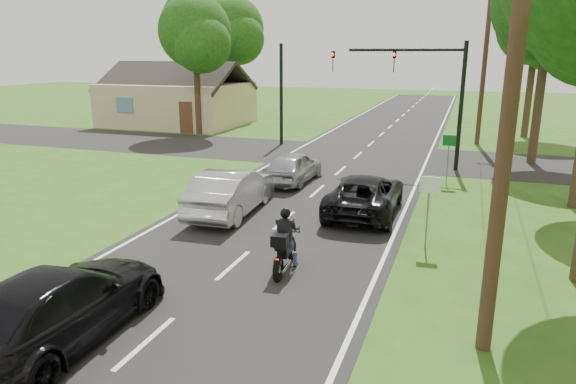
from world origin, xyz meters
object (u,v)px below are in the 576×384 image
object	(u,v)px
motorcycle_rider	(285,247)
silver_sedan	(231,191)
utility_pole_far	(485,59)
dark_car_behind	(58,305)
utility_pole_near	(513,76)
silver_suv	(293,167)
sign_white	(429,195)
dark_suv	(365,194)
traffic_signal	(422,82)
sign_green	(449,148)

from	to	relation	value
motorcycle_rider	silver_sedan	size ratio (longest dim) A/B	0.41
silver_sedan	utility_pole_far	distance (m)	20.09
dark_car_behind	utility_pole_near	distance (m)	9.25
silver_suv	motorcycle_rider	bearing A→B (deg)	109.18
sign_white	utility_pole_far	bearing A→B (deg)	85.49
dark_suv	utility_pole_far	size ratio (longest dim) A/B	0.49
motorcycle_rider	dark_suv	bearing A→B (deg)	75.53
utility_pole_near	sign_white	bearing A→B (deg)	106.76
utility_pole_far	traffic_signal	bearing A→B (deg)	-109.68
silver_suv	utility_pole_far	size ratio (longest dim) A/B	0.40
utility_pole_near	sign_green	size ratio (longest dim) A/B	4.71
utility_pole_near	sign_green	bearing A→B (deg)	95.72
motorcycle_rider	utility_pole_near	bearing A→B (deg)	-28.40
silver_sedan	utility_pole_near	xyz separation A→B (m)	(8.23, -6.18, 4.28)
motorcycle_rider	sign_white	bearing A→B (deg)	36.38
sign_green	sign_white	bearing A→B (deg)	-91.43
utility_pole_far	sign_green	size ratio (longest dim) A/B	4.71
traffic_signal	utility_pole_far	size ratio (longest dim) A/B	0.64
dark_suv	sign_white	size ratio (longest dim) A/B	2.32
utility_pole_far	sign_white	world-z (taller)	utility_pole_far
utility_pole_near	dark_car_behind	bearing A→B (deg)	-162.59
utility_pole_far	silver_suv	bearing A→B (deg)	-120.58
motorcycle_rider	silver_suv	xyz separation A→B (m)	(-2.82, 8.97, 0.03)
motorcycle_rider	silver_suv	world-z (taller)	motorcycle_rider
motorcycle_rider	sign_white	world-z (taller)	sign_white
sign_white	silver_suv	bearing A→B (deg)	134.99
dark_car_behind	sign_green	world-z (taller)	sign_green
silver_sedan	silver_suv	size ratio (longest dim) A/B	1.18
motorcycle_rider	silver_sedan	xyz separation A→B (m)	(-3.43, 4.05, 0.13)
dark_suv	utility_pole_far	xyz separation A→B (m)	(3.81, 16.27, 4.39)
motorcycle_rider	traffic_signal	size ratio (longest dim) A/B	0.31
silver_sedan	dark_car_behind	world-z (taller)	silver_sedan
motorcycle_rider	sign_green	xyz separation A→B (m)	(3.50, 10.85, 0.93)
dark_car_behind	sign_green	xyz separation A→B (m)	(6.50, 15.43, 0.84)
silver_suv	sign_green	world-z (taller)	sign_green
silver_sedan	traffic_signal	world-z (taller)	traffic_signal
sign_green	motorcycle_rider	bearing A→B (deg)	-107.86
sign_green	silver_suv	bearing A→B (deg)	-163.47
silver_sedan	sign_green	distance (m)	9.74
silver_sedan	utility_pole_far	world-z (taller)	utility_pole_far
motorcycle_rider	utility_pole_near	distance (m)	6.86
dark_car_behind	utility_pole_far	bearing A→B (deg)	-108.02
dark_suv	traffic_signal	xyz separation A→B (m)	(0.95, 8.26, 3.44)
traffic_signal	utility_pole_far	bearing A→B (deg)	70.32
sign_green	dark_car_behind	bearing A→B (deg)	-112.86
silver_sedan	traffic_signal	bearing A→B (deg)	-122.20
motorcycle_rider	traffic_signal	distance (m)	14.43
sign_white	motorcycle_rider	bearing A→B (deg)	-139.15
dark_car_behind	sign_white	size ratio (longest dim) A/B	2.43
silver_suv	utility_pole_near	bearing A→B (deg)	126.18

